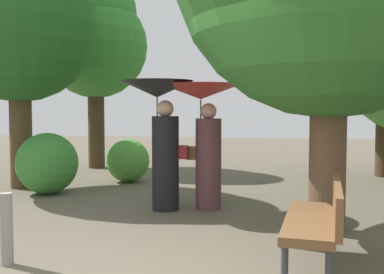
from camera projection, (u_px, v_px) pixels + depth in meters
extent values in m
cylinder|color=black|center=(165.00, 163.00, 6.84)|extent=(0.40, 0.40, 1.39)
sphere|color=tan|center=(165.00, 109.00, 6.79)|extent=(0.25, 0.25, 0.25)
cylinder|color=#333338|center=(157.00, 123.00, 6.81)|extent=(0.02, 0.02, 0.76)
cone|color=black|center=(157.00, 89.00, 6.77)|extent=(1.08, 1.08, 0.25)
cube|color=maroon|center=(183.00, 152.00, 6.82)|extent=(0.14, 0.10, 0.20)
cylinder|color=#563338|center=(208.00, 164.00, 6.92)|extent=(0.39, 0.39, 1.36)
sphere|color=tan|center=(209.00, 111.00, 6.87)|extent=(0.24, 0.24, 0.24)
cylinder|color=#333338|center=(201.00, 125.00, 6.89)|extent=(0.02, 0.02, 0.76)
cone|color=#B22D2D|center=(201.00, 92.00, 6.86)|extent=(1.23, 1.23, 0.22)
cube|color=brown|center=(192.00, 153.00, 6.92)|extent=(0.14, 0.10, 0.20)
cylinder|color=#38383D|center=(295.00, 228.00, 4.97)|extent=(0.06, 0.06, 0.44)
cylinder|color=#38383D|center=(328.00, 230.00, 4.88)|extent=(0.06, 0.06, 0.44)
cylinder|color=#38383D|center=(284.00, 270.00, 3.69)|extent=(0.06, 0.06, 0.44)
cylinder|color=#38383D|center=(329.00, 274.00, 3.59)|extent=(0.06, 0.06, 0.44)
cube|color=brown|center=(310.00, 222.00, 4.27)|extent=(0.58, 1.54, 0.08)
cube|color=brown|center=(337.00, 202.00, 4.19)|extent=(0.21, 1.50, 0.35)
cylinder|color=#42301E|center=(96.00, 87.00, 11.63)|extent=(0.41, 0.41, 4.10)
sphere|color=#387F33|center=(95.00, 46.00, 11.57)|extent=(2.61, 2.61, 2.61)
sphere|color=#387F33|center=(95.00, 13.00, 11.52)|extent=(2.09, 2.09, 2.09)
cylinder|color=brown|center=(329.00, 50.00, 5.54)|extent=(0.44, 0.44, 4.41)
cylinder|color=#4C3823|center=(20.00, 79.00, 8.66)|extent=(0.41, 0.41, 4.11)
sphere|color=#235B23|center=(18.00, 24.00, 8.59)|extent=(2.90, 2.90, 2.90)
sphere|color=#4C9338|center=(128.00, 161.00, 9.45)|extent=(0.88, 0.88, 0.88)
sphere|color=#387F33|center=(47.00, 163.00, 8.13)|extent=(1.08, 1.08, 1.08)
cylinder|color=gray|center=(6.00, 229.00, 4.43)|extent=(0.12, 0.12, 0.70)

